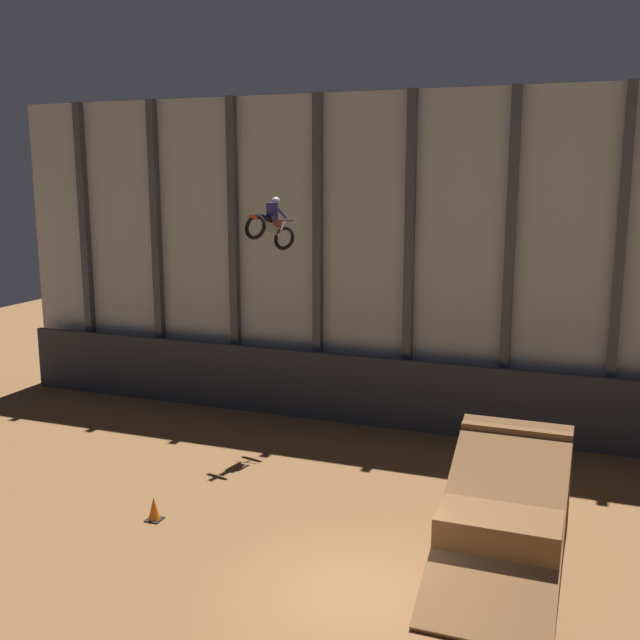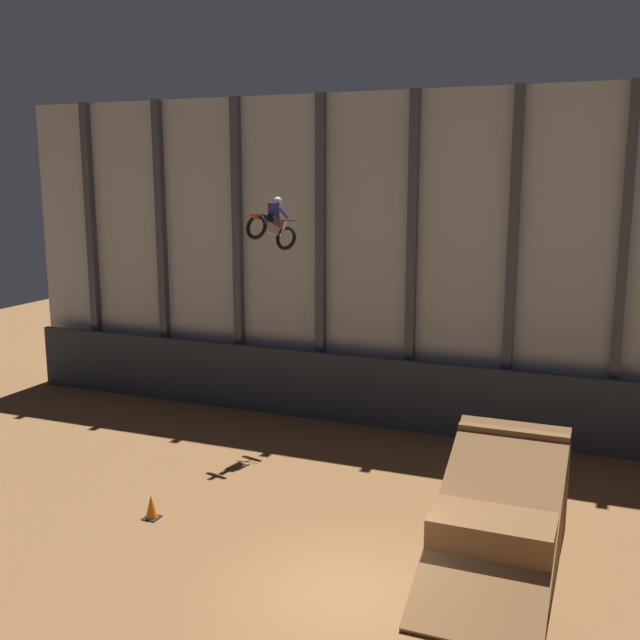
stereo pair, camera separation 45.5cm
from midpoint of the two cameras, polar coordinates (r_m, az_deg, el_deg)
name	(u,v)px [view 2 (the right image)]	position (r m, az deg, el deg)	size (l,w,h in m)	color
ground_plane	(345,593)	(15.40, 2.80, -20.10)	(60.00, 60.00, 0.00)	brown
arena_back_wall	(461,265)	(23.30, 11.27, 4.11)	(32.00, 0.40, 10.48)	#ADB2B7
lower_barrier	(452,401)	(23.51, 10.60, -6.06)	(31.36, 0.20, 2.26)	#2D333D
dirt_ramp	(501,516)	(16.85, 14.44, -14.27)	(2.44, 5.25, 2.54)	brown
rider_bike_solo	(273,225)	(21.95, -3.03, 7.25)	(1.11, 1.78, 1.62)	black
traffic_cone_near_ramp	(151,507)	(18.47, -12.02, -13.78)	(0.36, 0.36, 0.58)	black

